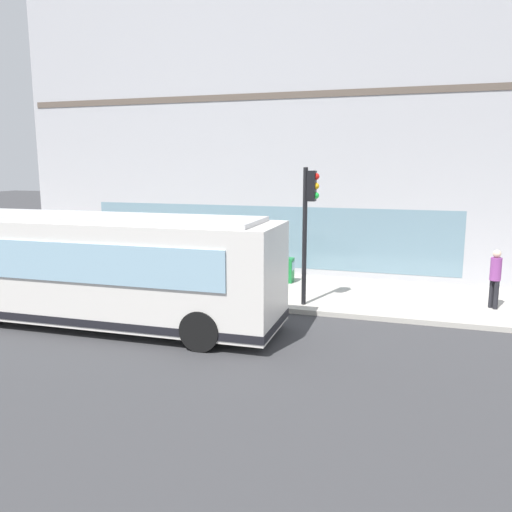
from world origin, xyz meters
TOP-DOWN VIEW (x-y plane):
  - ground at (0.00, 0.00)m, footprint 120.00×120.00m
  - sidewalk_curb at (5.06, 0.00)m, footprint 4.92×40.00m
  - building_corner at (11.06, 0.00)m, footprint 7.14×21.23m
  - city_bus_nearside at (-0.02, 2.44)m, footprint 2.77×10.09m
  - traffic_light_near_corner at (3.23, -2.69)m, footprint 0.32×0.49m
  - fire_hydrant at (5.54, 1.12)m, footprint 0.35×0.35m
  - pedestrian_near_building_entrance at (5.95, 7.88)m, footprint 0.32×0.32m
  - pedestrian_near_hydrant at (4.51, -8.11)m, footprint 0.32×0.32m
  - pedestrian_by_light_pole at (4.95, 7.46)m, footprint 0.32×0.32m
  - newspaper_vending_box at (6.04, -1.35)m, footprint 0.44×0.42m

SIDE VIEW (x-z plane):
  - ground at x=0.00m, z-range 0.00..0.00m
  - sidewalk_curb at x=5.06m, z-range 0.00..0.15m
  - fire_hydrant at x=5.54m, z-range 0.14..0.88m
  - newspaper_vending_box at x=6.04m, z-range 0.15..1.05m
  - pedestrian_by_light_pole at x=4.95m, z-range 0.28..2.01m
  - pedestrian_near_hydrant at x=4.51m, z-range 0.29..2.07m
  - pedestrian_near_building_entrance at x=5.95m, z-range 0.30..2.12m
  - city_bus_nearside at x=-0.02m, z-range 0.02..3.09m
  - traffic_light_near_corner at x=3.23m, z-range 0.97..5.16m
  - building_corner at x=11.06m, z-range -0.01..12.67m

